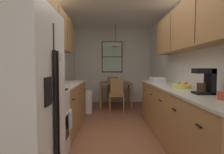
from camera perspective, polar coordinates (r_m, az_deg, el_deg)
ground_plane at (r=3.98m, az=0.77°, el=-14.80°), size 12.00×12.00×0.00m
wall_left at (r=3.98m, az=-19.07°, el=3.68°), size 0.10×9.00×2.55m
wall_right at (r=4.06m, az=20.25°, el=3.65°), size 0.10×9.00×2.55m
wall_back at (r=6.43m, az=0.09°, el=3.58°), size 4.40×0.10×2.55m
refrigerator at (r=1.82m, az=-28.43°, el=-8.69°), size 0.75×0.77×1.73m
stove_range at (r=2.59m, az=-21.49°, el=-14.02°), size 0.66×0.66×1.10m
microwave_over_range at (r=2.56m, az=-24.50°, el=13.66°), size 0.39×0.56×0.32m
counter_left at (r=3.79m, az=-14.64°, el=-8.77°), size 0.64×1.91×0.90m
upper_cabinets_left at (r=3.76m, az=-17.28°, el=13.89°), size 0.33×1.99×0.74m
counter_right at (r=3.16m, az=20.11°, el=-11.24°), size 0.64×3.16×0.90m
upper_cabinets_right at (r=3.13m, az=23.42°, el=14.32°), size 0.33×2.84×0.69m
dining_table at (r=5.68m, az=1.10°, el=-2.87°), size 0.96×0.82×0.74m
dining_chair_near at (r=5.09m, az=1.51°, el=-5.05°), size 0.42×0.42×0.90m
dining_chair_far at (r=6.31m, az=0.26°, el=-3.46°), size 0.40×0.40×0.90m
pendant_light at (r=5.69m, az=1.12°, el=9.98°), size 0.24×0.24×0.70m
back_window at (r=6.37m, az=0.04°, el=6.26°), size 0.72×0.05×1.07m
trash_bin at (r=4.95m, az=-7.79°, el=-7.64°), size 0.28×0.28×0.60m
storage_canister at (r=2.96m, az=-18.36°, el=-1.78°), size 0.10×0.10×0.16m
dish_towel at (r=2.64m, az=-12.78°, el=-12.92°), size 0.02×0.16×0.24m
coffee_maker at (r=2.48m, az=27.13°, el=-1.00°), size 0.22×0.18×0.31m
mug_by_coffeemaker at (r=2.12m, az=30.88°, el=-4.94°), size 0.12×0.08×0.09m
fruit_bowl at (r=3.01m, az=20.92°, el=-2.57°), size 0.27×0.27×0.09m
dish_rack at (r=4.11m, az=13.90°, el=-0.79°), size 0.28×0.34×0.10m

